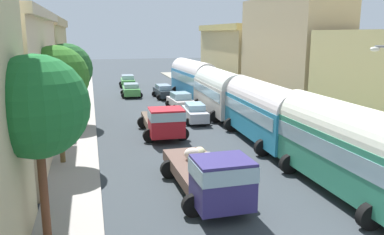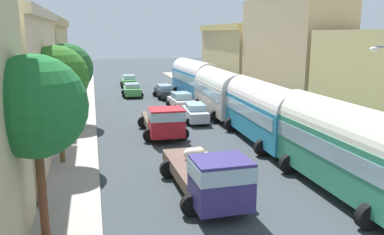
{
  "view_description": "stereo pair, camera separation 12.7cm",
  "coord_description": "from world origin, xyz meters",
  "px_view_note": "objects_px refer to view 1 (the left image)",
  "views": [
    {
      "loc": [
        -6.17,
        -7.67,
        7.06
      ],
      "look_at": [
        0.0,
        16.15,
        1.74
      ],
      "focal_mm": 36.58,
      "sensor_mm": 36.0,
      "label": 1
    },
    {
      "loc": [
        -6.05,
        -7.7,
        7.06
      ],
      "look_at": [
        0.0,
        16.15,
        1.74
      ],
      "focal_mm": 36.58,
      "sensor_mm": 36.0,
      "label": 2
    }
  ],
  "objects_px": {
    "pedestrian_0": "(81,106)",
    "car_2": "(195,113)",
    "car_3": "(181,100)",
    "pedestrian_4": "(68,114)",
    "pedestrian_3": "(74,106)",
    "parked_bus_0": "(349,146)",
    "car_1": "(128,81)",
    "cargo_truck_1": "(163,120)",
    "cargo_truck_0": "(210,174)",
    "pedestrian_2": "(70,120)",
    "parked_bus_1": "(262,109)",
    "car_4": "(163,91)",
    "parked_bus_3": "(193,77)",
    "parked_bus_2": "(219,90)",
    "car_0": "(131,90)"
  },
  "relations": [
    {
      "from": "cargo_truck_0",
      "to": "parked_bus_2",
      "type": "bearing_deg",
      "value": 70.46
    },
    {
      "from": "cargo_truck_0",
      "to": "pedestrian_2",
      "type": "distance_m",
      "value": 14.78
    },
    {
      "from": "cargo_truck_0",
      "to": "pedestrian_0",
      "type": "relative_size",
      "value": 4.11
    },
    {
      "from": "cargo_truck_1",
      "to": "pedestrian_4",
      "type": "relative_size",
      "value": 3.75
    },
    {
      "from": "parked_bus_0",
      "to": "pedestrian_3",
      "type": "bearing_deg",
      "value": 122.02
    },
    {
      "from": "parked_bus_2",
      "to": "cargo_truck_0",
      "type": "relative_size",
      "value": 1.32
    },
    {
      "from": "parked_bus_1",
      "to": "car_4",
      "type": "distance_m",
      "value": 19.42
    },
    {
      "from": "car_2",
      "to": "pedestrian_4",
      "type": "bearing_deg",
      "value": 177.19
    },
    {
      "from": "pedestrian_0",
      "to": "car_2",
      "type": "bearing_deg",
      "value": -22.95
    },
    {
      "from": "car_0",
      "to": "pedestrian_2",
      "type": "height_order",
      "value": "pedestrian_2"
    },
    {
      "from": "parked_bus_0",
      "to": "cargo_truck_0",
      "type": "bearing_deg",
      "value": 172.19
    },
    {
      "from": "pedestrian_0",
      "to": "pedestrian_2",
      "type": "xyz_separation_m",
      "value": [
        -0.71,
        -5.32,
        -0.01
      ]
    },
    {
      "from": "car_2",
      "to": "pedestrian_0",
      "type": "height_order",
      "value": "pedestrian_0"
    },
    {
      "from": "car_2",
      "to": "pedestrian_0",
      "type": "bearing_deg",
      "value": 157.05
    },
    {
      "from": "pedestrian_0",
      "to": "pedestrian_3",
      "type": "distance_m",
      "value": 0.57
    },
    {
      "from": "cargo_truck_0",
      "to": "pedestrian_2",
      "type": "bearing_deg",
      "value": 115.27
    },
    {
      "from": "cargo_truck_1",
      "to": "pedestrian_3",
      "type": "bearing_deg",
      "value": 128.05
    },
    {
      "from": "car_4",
      "to": "car_1",
      "type": "bearing_deg",
      "value": 105.98
    },
    {
      "from": "car_1",
      "to": "car_2",
      "type": "bearing_deg",
      "value": -81.82
    },
    {
      "from": "pedestrian_0",
      "to": "parked_bus_2",
      "type": "bearing_deg",
      "value": -7.42
    },
    {
      "from": "parked_bus_3",
      "to": "pedestrian_0",
      "type": "distance_m",
      "value": 13.94
    },
    {
      "from": "cargo_truck_1",
      "to": "car_4",
      "type": "bearing_deg",
      "value": 79.55
    },
    {
      "from": "car_2",
      "to": "car_4",
      "type": "xyz_separation_m",
      "value": [
        -0.31,
        12.37,
        -0.01
      ]
    },
    {
      "from": "parked_bus_1",
      "to": "pedestrian_3",
      "type": "bearing_deg",
      "value": 139.17
    },
    {
      "from": "car_3",
      "to": "pedestrian_3",
      "type": "bearing_deg",
      "value": -167.04
    },
    {
      "from": "cargo_truck_0",
      "to": "car_1",
      "type": "distance_m",
      "value": 37.55
    },
    {
      "from": "car_2",
      "to": "pedestrian_4",
      "type": "relative_size",
      "value": 2.31
    },
    {
      "from": "cargo_truck_1",
      "to": "car_3",
      "type": "distance_m",
      "value": 10.68
    },
    {
      "from": "car_1",
      "to": "parked_bus_2",
      "type": "bearing_deg",
      "value": -73.52
    },
    {
      "from": "car_2",
      "to": "car_3",
      "type": "height_order",
      "value": "same"
    },
    {
      "from": "car_1",
      "to": "pedestrian_4",
      "type": "bearing_deg",
      "value": -106.48
    },
    {
      "from": "parked_bus_1",
      "to": "pedestrian_0",
      "type": "xyz_separation_m",
      "value": [
        -11.69,
        10.52,
        -1.16
      ]
    },
    {
      "from": "parked_bus_0",
      "to": "parked_bus_1",
      "type": "height_order",
      "value": "parked_bus_0"
    },
    {
      "from": "cargo_truck_0",
      "to": "car_3",
      "type": "bearing_deg",
      "value": 80.51
    },
    {
      "from": "pedestrian_2",
      "to": "car_4",
      "type": "bearing_deg",
      "value": 56.22
    },
    {
      "from": "cargo_truck_0",
      "to": "car_1",
      "type": "xyz_separation_m",
      "value": [
        0.06,
        37.54,
        -0.4
      ]
    },
    {
      "from": "car_3",
      "to": "pedestrian_4",
      "type": "distance_m",
      "value": 11.45
    },
    {
      "from": "cargo_truck_1",
      "to": "car_0",
      "type": "relative_size",
      "value": 1.71
    },
    {
      "from": "car_1",
      "to": "pedestrian_3",
      "type": "bearing_deg",
      "value": -108.33
    },
    {
      "from": "parked_bus_1",
      "to": "car_3",
      "type": "relative_size",
      "value": 2.42
    },
    {
      "from": "pedestrian_3",
      "to": "parked_bus_0",
      "type": "bearing_deg",
      "value": -57.98
    },
    {
      "from": "parked_bus_3",
      "to": "car_0",
      "type": "xyz_separation_m",
      "value": [
        -6.43,
        3.15,
        -1.57
      ]
    },
    {
      "from": "cargo_truck_1",
      "to": "car_3",
      "type": "height_order",
      "value": "cargo_truck_1"
    },
    {
      "from": "parked_bus_0",
      "to": "car_3",
      "type": "height_order",
      "value": "parked_bus_0"
    },
    {
      "from": "car_3",
      "to": "pedestrian_0",
      "type": "height_order",
      "value": "pedestrian_0"
    },
    {
      "from": "cargo_truck_1",
      "to": "car_2",
      "type": "height_order",
      "value": "cargo_truck_1"
    },
    {
      "from": "car_4",
      "to": "pedestrian_0",
      "type": "bearing_deg",
      "value": -135.01
    },
    {
      "from": "parked_bus_0",
      "to": "car_4",
      "type": "distance_m",
      "value": 28.32
    },
    {
      "from": "parked_bus_1",
      "to": "cargo_truck_0",
      "type": "bearing_deg",
      "value": -126.73
    },
    {
      "from": "parked_bus_2",
      "to": "pedestrian_2",
      "type": "bearing_deg",
      "value": -162.95
    }
  ]
}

